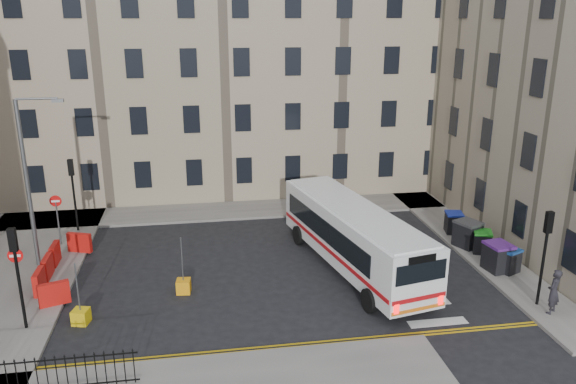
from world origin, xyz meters
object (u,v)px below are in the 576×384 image
object	(u,v)px
bus	(353,235)
wheelie_bin_a	(507,260)
streetlamp	(27,182)
wheelie_bin_e	(454,222)
wheelie_bin_b	(498,257)
wheelie_bin_c	(482,241)
bollard_chevron	(184,286)
pedestrian	(554,291)
bollard_yellow	(81,316)
wheelie_bin_d	(468,234)

from	to	relation	value
bus	wheelie_bin_a	world-z (taller)	bus
streetlamp	wheelie_bin_a	size ratio (longest dim) A/B	6.19
wheelie_bin_a	wheelie_bin_e	world-z (taller)	wheelie_bin_a
streetlamp	wheelie_bin_b	bearing A→B (deg)	-10.89
wheelie_bin_c	bollard_chevron	bearing A→B (deg)	-151.25
streetlamp	bus	world-z (taller)	streetlamp
wheelie_bin_a	pedestrian	xyz separation A→B (m)	(-0.26, -3.93, 0.37)
bus	wheelie_bin_c	distance (m)	7.06
wheelie_bin_a	bollard_yellow	xyz separation A→B (m)	(-19.00, -1.45, -0.43)
wheelie_bin_c	bus	bearing A→B (deg)	-153.39
wheelie_bin_b	wheelie_bin_c	distance (m)	2.15
bollard_chevron	bus	bearing A→B (deg)	8.48
wheelie_bin_b	wheelie_bin_c	xyz separation A→B (m)	(0.32, 2.13, -0.11)
wheelie_bin_d	bollard_yellow	world-z (taller)	wheelie_bin_d
wheelie_bin_a	bollard_chevron	bearing A→B (deg)	154.36
streetlamp	wheelie_bin_b	size ratio (longest dim) A/B	5.95
streetlamp	bollard_chevron	world-z (taller)	streetlamp
bus	bollard_chevron	xyz separation A→B (m)	(-7.99, -1.19, -1.46)
bus	wheelie_bin_a	size ratio (longest dim) A/B	8.73
wheelie_bin_d	bollard_chevron	world-z (taller)	wheelie_bin_d
streetlamp	pedestrian	bearing A→B (deg)	-20.76
bollard_chevron	streetlamp	bearing A→B (deg)	151.64
pedestrian	bollard_yellow	size ratio (longest dim) A/B	3.16
wheelie_bin_b	wheelie_bin_e	xyz separation A→B (m)	(0.11, 4.93, -0.10)
bus	bollard_yellow	xyz separation A→B (m)	(-11.97, -3.19, -1.46)
bus	wheelie_bin_e	world-z (taller)	bus
bollard_yellow	wheelie_bin_c	bearing A→B (deg)	11.16
wheelie_bin_d	bus	bearing A→B (deg)	168.35
wheelie_bin_b	wheelie_bin_e	world-z (taller)	wheelie_bin_b
streetlamp	wheelie_bin_d	world-z (taller)	streetlamp
streetlamp	wheelie_bin_c	distance (m)	22.32
wheelie_bin_e	bollard_yellow	distance (m)	19.83
bus	wheelie_bin_c	world-z (taller)	bus
wheelie_bin_e	bollard_yellow	size ratio (longest dim) A/B	2.02
wheelie_bin_d	wheelie_bin_a	bearing A→B (deg)	-104.95
wheelie_bin_e	pedestrian	bearing A→B (deg)	-76.68
bollard_yellow	bollard_chevron	size ratio (longest dim) A/B	1.00
wheelie_bin_a	wheelie_bin_b	world-z (taller)	wheelie_bin_b
wheelie_bin_b	bus	bearing A→B (deg)	157.83
bus	wheelie_bin_a	distance (m)	7.31
wheelie_bin_c	wheelie_bin_e	world-z (taller)	wheelie_bin_e
bollard_yellow	bus	bearing A→B (deg)	14.91
streetlamp	bollard_yellow	xyz separation A→B (m)	(3.00, -5.76, -4.04)
wheelie_bin_a	wheelie_bin_d	world-z (taller)	wheelie_bin_d
bollard_yellow	bollard_chevron	distance (m)	4.45
bus	wheelie_bin_c	size ratio (longest dim) A/B	9.00
wheelie_bin_b	wheelie_bin_d	world-z (taller)	wheelie_bin_d
wheelie_bin_b	wheelie_bin_d	distance (m)	2.94
wheelie_bin_c	pedestrian	xyz separation A→B (m)	(-0.19, -6.21, 0.38)
bus	wheelie_bin_d	bearing A→B (deg)	-0.08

